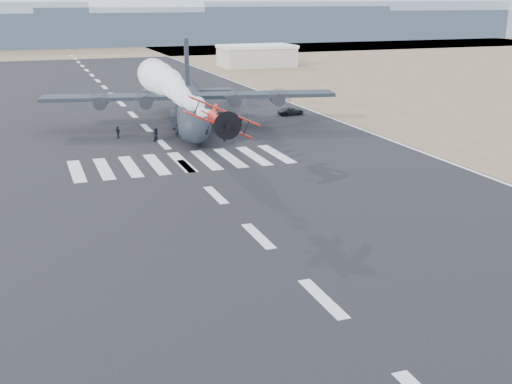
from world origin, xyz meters
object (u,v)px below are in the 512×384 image
support_vehicle (291,111)px  crew_c (242,123)px  transport_aircraft (190,104)px  crew_e (156,134)px  crew_a (177,131)px  crew_f (221,123)px  aerobatic_biplane (220,120)px  crew_g (233,130)px  crew_b (156,135)px  crew_d (118,132)px  hangar_right (257,55)px  crew_h (233,122)px

support_vehicle → crew_c: size_ratio=2.59×
transport_aircraft → crew_e: size_ratio=24.45×
crew_a → crew_f: size_ratio=1.10×
aerobatic_biplane → crew_g: bearing=71.5°
aerobatic_biplane → crew_b: 30.83m
aerobatic_biplane → crew_f: (10.88, 35.62, -7.36)m
transport_aircraft → crew_d: bearing=-142.2°
support_vehicle → crew_f: size_ratio=2.62×
transport_aircraft → crew_d: (-11.71, -5.56, -2.33)m
hangar_right → crew_a: 96.31m
support_vehicle → crew_f: crew_f is taller
hangar_right → crew_g: hangar_right is taller
support_vehicle → crew_b: bearing=111.4°
aerobatic_biplane → crew_b: (0.05, 29.95, -7.31)m
crew_a → crew_g: bearing=-133.9°
transport_aircraft → crew_f: size_ratio=25.11×
aerobatic_biplane → crew_e: bearing=91.1°
transport_aircraft → crew_a: bearing=-104.9°
crew_c → crew_h: crew_h is taller
crew_a → crew_c: (10.21, 2.23, -0.07)m
transport_aircraft → crew_b: 12.38m
crew_e → crew_h: 13.25m
transport_aircraft → crew_f: bearing=-36.7°
crew_g → crew_h: (1.76, 5.68, 0.07)m
crew_b → crew_h: crew_h is taller
crew_h → crew_a: bearing=47.9°
aerobatic_biplane → crew_f: 37.96m
support_vehicle → crew_f: bearing=111.2°
aerobatic_biplane → transport_aircraft: bearing=81.1°
crew_f → crew_c: bearing=166.8°
support_vehicle → crew_a: 24.34m
aerobatic_biplane → support_vehicle: 50.36m
crew_d → crew_e: 5.61m
hangar_right → crew_b: (-46.62, -88.10, -2.12)m
aerobatic_biplane → crew_f: aerobatic_biplane is taller
aerobatic_biplane → crew_f: bearing=74.6°
aerobatic_biplane → crew_c: 37.59m
aerobatic_biplane → crew_d: aerobatic_biplane is taller
crew_h → hangar_right: bearing=-85.3°
hangar_right → crew_f: hangar_right is taller
hangar_right → crew_d: bearing=-121.3°
crew_g → crew_a: bearing=-159.0°
aerobatic_biplane → crew_e: 31.78m
crew_c → crew_h: (-0.96, 1.29, 0.08)m
aerobatic_biplane → crew_h: size_ratio=3.37×
crew_a → crew_b: size_ratio=1.04×
crew_d → hangar_right: bearing=115.3°
hangar_right → crew_f: 89.90m
support_vehicle → crew_d: bearing=100.7°
crew_d → crew_b: bearing=13.1°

